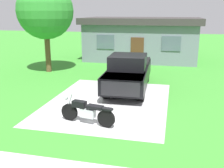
{
  "coord_description": "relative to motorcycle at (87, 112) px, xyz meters",
  "views": [
    {
      "loc": [
        2.79,
        -11.3,
        4.05
      ],
      "look_at": [
        0.2,
        -0.16,
        0.9
      ],
      "focal_mm": 42.74,
      "sensor_mm": 36.0,
      "label": 1
    }
  ],
  "objects": [
    {
      "name": "shade_tree",
      "position": [
        -5.34,
        7.81,
        3.56
      ],
      "size": [
        3.69,
        3.69,
        5.89
      ],
      "color": "brown",
      "rests_on": "ground"
    },
    {
      "name": "motorcycle",
      "position": [
        0.0,
        0.0,
        0.0
      ],
      "size": [
        2.19,
        0.8,
        1.09
      ],
      "color": "black",
      "rests_on": "ground"
    },
    {
      "name": "neighbor_house",
      "position": [
        0.25,
        14.1,
        1.32
      ],
      "size": [
        9.6,
        5.6,
        3.5
      ],
      "color": "slate",
      "rests_on": "ground"
    },
    {
      "name": "pickup_truck",
      "position": [
        0.74,
        4.89,
        0.48
      ],
      "size": [
        2.2,
        5.69,
        1.9
      ],
      "color": "black",
      "rests_on": "ground"
    },
    {
      "name": "ground_plane",
      "position": [
        0.19,
        2.57,
        -0.47
      ],
      "size": [
        80.0,
        80.0,
        0.0
      ],
      "primitive_type": "plane",
      "color": "green"
    },
    {
      "name": "driveway_pad",
      "position": [
        0.19,
        2.57,
        -0.47
      ],
      "size": [
        5.35,
        7.08,
        0.01
      ],
      "primitive_type": "cube",
      "color": "#B9B9B9",
      "rests_on": "ground"
    }
  ]
}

